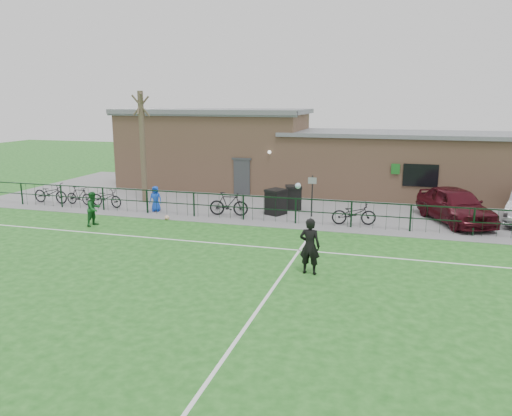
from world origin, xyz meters
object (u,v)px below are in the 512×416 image
(outfield_player, at_px, (94,209))
(bare_tree, at_px, (143,148))
(car_maroon, at_px, (455,205))
(spectator_child, at_px, (156,199))
(wheelie_bin_right, at_px, (293,198))
(bicycle_d, at_px, (229,204))
(ball_ground, at_px, (167,218))
(bicycle_e, at_px, (354,213))
(bicycle_b, at_px, (79,196))
(bicycle_a, at_px, (51,193))
(wheelie_bin_left, at_px, (276,203))
(sign_post, at_px, (312,196))
(bicycle_c, at_px, (107,197))

(outfield_player, bearing_deg, bare_tree, 15.69)
(car_maroon, relative_size, spectator_child, 3.75)
(wheelie_bin_right, xyz_separation_m, bicycle_d, (-2.69, -2.38, 0.01))
(bare_tree, bearing_deg, ball_ground, -48.92)
(wheelie_bin_right, height_order, bicycle_d, bicycle_d)
(bare_tree, relative_size, bicycle_e, 3.05)
(bare_tree, xyz_separation_m, bicycle_d, (5.56, -1.89, -2.41))
(car_maroon, bearing_deg, bicycle_e, 177.75)
(bicycle_b, bearing_deg, bicycle_a, 96.38)
(bare_tree, distance_m, outfield_player, 5.82)
(wheelie_bin_left, bearing_deg, spectator_child, -146.19)
(spectator_child, bearing_deg, sign_post, -0.59)
(wheelie_bin_left, distance_m, bicycle_d, 2.32)
(bicycle_b, distance_m, bicycle_d, 8.54)
(bicycle_d, bearing_deg, bicycle_c, 82.57)
(wheelie_bin_right, height_order, sign_post, sign_post)
(bicycle_b, bearing_deg, bare_tree, -55.62)
(bicycle_c, height_order, outfield_player, outfield_player)
(ball_ground, bearing_deg, outfield_player, -144.95)
(wheelie_bin_right, bearing_deg, bare_tree, 165.24)
(bare_tree, distance_m, wheelie_bin_right, 8.61)
(bicycle_a, bearing_deg, ball_ground, -100.79)
(bare_tree, bearing_deg, wheelie_bin_left, -7.26)
(bicycle_d, distance_m, spectator_child, 3.86)
(sign_post, relative_size, bicycle_e, 1.02)
(car_maroon, height_order, bicycle_e, car_maroon)
(bicycle_c, bearing_deg, sign_post, -76.81)
(sign_post, xyz_separation_m, outfield_player, (-9.08, -4.38, -0.25))
(wheelie_bin_left, xyz_separation_m, bicycle_b, (-10.68, -0.74, -0.09))
(bicycle_b, relative_size, outfield_player, 1.06)
(bare_tree, distance_m, sign_post, 9.72)
(wheelie_bin_right, height_order, spectator_child, spectator_child)
(bicycle_e, bearing_deg, bicycle_a, 77.60)
(sign_post, bearing_deg, bare_tree, 174.12)
(car_maroon, distance_m, bicycle_b, 19.00)
(wheelie_bin_right, xyz_separation_m, spectator_child, (-6.55, -2.50, 0.08))
(bicycle_d, bearing_deg, bicycle_b, 82.18)
(bicycle_e, bearing_deg, wheelie_bin_left, 63.56)
(bicycle_e, bearing_deg, sign_post, 52.27)
(bare_tree, height_order, wheelie_bin_left, bare_tree)
(bicycle_e, xyz_separation_m, outfield_player, (-11.18, -3.36, 0.23))
(wheelie_bin_right, bearing_deg, bicycle_c, 175.40)
(bare_tree, bearing_deg, sign_post, -5.88)
(wheelie_bin_left, bearing_deg, wheelie_bin_right, 93.51)
(bicycle_b, xyz_separation_m, spectator_child, (4.68, -0.28, 0.15))
(wheelie_bin_right, height_order, bicycle_c, wheelie_bin_right)
(bicycle_c, relative_size, bicycle_e, 0.98)
(bicycle_c, relative_size, ball_ground, 8.52)
(bicycle_d, height_order, outfield_player, outfield_player)
(wheelie_bin_left, height_order, outfield_player, outfield_player)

